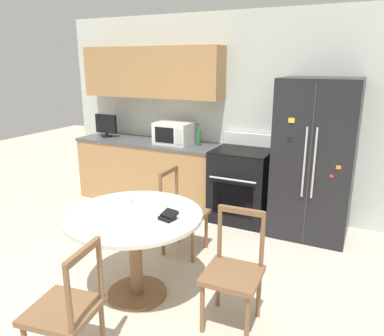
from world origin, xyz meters
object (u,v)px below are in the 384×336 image
at_px(refrigerator, 314,159).
at_px(oven_range, 242,184).
at_px(dining_chair_near, 67,311).
at_px(dining_chair_far, 182,213).
at_px(microwave, 173,133).
at_px(candle_glass, 128,200).
at_px(dining_chair_right, 233,273).
at_px(counter_bottle, 198,137).
at_px(wallet, 168,216).
at_px(countertop_tv, 106,125).

xyz_separation_m(refrigerator, oven_range, (-0.87, 0.04, -0.44)).
relative_size(dining_chair_near, dining_chair_far, 1.00).
bearing_deg(microwave, candle_glass, -73.38).
bearing_deg(dining_chair_right, dining_chair_near, 45.49).
xyz_separation_m(microwave, dining_chair_right, (1.61, -1.98, -0.61)).
relative_size(counter_bottle, dining_chair_right, 0.33).
xyz_separation_m(oven_range, wallet, (0.05, -1.96, 0.32)).
relative_size(dining_chair_near, candle_glass, 11.54).
bearing_deg(wallet, dining_chair_far, 110.71).
xyz_separation_m(counter_bottle, dining_chair_right, (1.25, -2.02, -0.58)).
height_order(oven_range, counter_bottle, counter_bottle).
height_order(dining_chair_near, candle_glass, dining_chair_near).
relative_size(counter_bottle, wallet, 1.98).
height_order(refrigerator, candle_glass, refrigerator).
height_order(microwave, candle_glass, microwave).
bearing_deg(refrigerator, countertop_tv, 179.13).
relative_size(countertop_tv, candle_glass, 4.54).
relative_size(countertop_tv, wallet, 2.36).
height_order(dining_chair_far, wallet, dining_chair_far).
height_order(microwave, countertop_tv, countertop_tv).
relative_size(dining_chair_far, candle_glass, 11.54).
bearing_deg(dining_chair_right, counter_bottle, -60.78).
distance_m(countertop_tv, dining_chair_far, 2.26).
bearing_deg(oven_range, dining_chair_right, -72.69).
distance_m(refrigerator, microwave, 1.87).
distance_m(microwave, dining_chair_far, 1.48).
bearing_deg(counter_bottle, wallet, -71.11).
relative_size(microwave, countertop_tv, 1.36).
bearing_deg(oven_range, refrigerator, -2.46).
bearing_deg(candle_glass, counter_bottle, 95.83).
xyz_separation_m(oven_range, microwave, (-1.00, 0.02, 0.58)).
bearing_deg(candle_glass, oven_range, 75.99).
distance_m(dining_chair_right, wallet, 0.67).
bearing_deg(candle_glass, dining_chair_near, -76.43).
xyz_separation_m(oven_range, candle_glass, (-0.45, -1.81, 0.33)).
bearing_deg(countertop_tv, wallet, -42.10).
distance_m(refrigerator, countertop_tv, 3.00).
relative_size(oven_range, candle_glass, 13.82).
bearing_deg(microwave, dining_chair_near, -74.48).
distance_m(refrigerator, oven_range, 0.98).
bearing_deg(counter_bottle, microwave, -173.76).
xyz_separation_m(dining_chair_right, wallet, (-0.56, 0.00, 0.36)).
xyz_separation_m(counter_bottle, dining_chair_near, (0.44, -2.92, -0.58)).
relative_size(oven_range, dining_chair_right, 1.20).
bearing_deg(dining_chair_far, countertop_tv, -121.44).
height_order(countertop_tv, dining_chair_near, countertop_tv).
height_order(counter_bottle, dining_chair_far, counter_bottle).
bearing_deg(dining_chair_far, dining_chair_right, 45.80).
height_order(refrigerator, oven_range, refrigerator).
bearing_deg(counter_bottle, dining_chair_right, -58.16).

